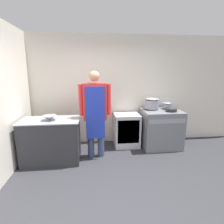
{
  "coord_description": "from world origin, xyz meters",
  "views": [
    {
      "loc": [
        -0.31,
        -2.4,
        1.84
      ],
      "look_at": [
        0.06,
        1.09,
        1.01
      ],
      "focal_mm": 28.0,
      "sensor_mm": 36.0,
      "label": 1
    }
  ],
  "objects_px": {
    "person_cook": "(95,110)",
    "saute_pan": "(171,109)",
    "stove": "(160,128)",
    "mixing_bowl": "(50,118)",
    "stock_pot": "(152,103)",
    "sauce_pot": "(167,105)",
    "fridge_unit": "(126,130)"
  },
  "relations": [
    {
      "from": "sauce_pot",
      "to": "stock_pot",
      "type": "bearing_deg",
      "value": 180.0
    },
    {
      "from": "fridge_unit",
      "to": "saute_pan",
      "type": "distance_m",
      "value": 1.18
    },
    {
      "from": "person_cook",
      "to": "mixing_bowl",
      "type": "distance_m",
      "value": 0.92
    },
    {
      "from": "mixing_bowl",
      "to": "saute_pan",
      "type": "xyz_separation_m",
      "value": [
        2.68,
        0.39,
        0.02
      ]
    },
    {
      "from": "stove",
      "to": "person_cook",
      "type": "relative_size",
      "value": 0.51
    },
    {
      "from": "mixing_bowl",
      "to": "person_cook",
      "type": "bearing_deg",
      "value": 8.42
    },
    {
      "from": "sauce_pot",
      "to": "mixing_bowl",
      "type": "bearing_deg",
      "value": -166.21
    },
    {
      "from": "saute_pan",
      "to": "sauce_pot",
      "type": "bearing_deg",
      "value": 90.0
    },
    {
      "from": "person_cook",
      "to": "stock_pot",
      "type": "distance_m",
      "value": 1.49
    },
    {
      "from": "mixing_bowl",
      "to": "stock_pot",
      "type": "bearing_deg",
      "value": 16.0
    },
    {
      "from": "fridge_unit",
      "to": "mixing_bowl",
      "type": "distance_m",
      "value": 1.87
    },
    {
      "from": "stove",
      "to": "mixing_bowl",
      "type": "bearing_deg",
      "value": -168.21
    },
    {
      "from": "stove",
      "to": "mixing_bowl",
      "type": "height_order",
      "value": "mixing_bowl"
    },
    {
      "from": "sauce_pot",
      "to": "fridge_unit",
      "type": "bearing_deg",
      "value": -179.73
    },
    {
      "from": "stock_pot",
      "to": "stove",
      "type": "bearing_deg",
      "value": -33.63
    },
    {
      "from": "mixing_bowl",
      "to": "sauce_pot",
      "type": "xyz_separation_m",
      "value": [
        2.68,
        0.66,
        0.07
      ]
    },
    {
      "from": "fridge_unit",
      "to": "person_cook",
      "type": "xyz_separation_m",
      "value": [
        -0.77,
        -0.52,
        0.65
      ]
    },
    {
      "from": "person_cook",
      "to": "mixing_bowl",
      "type": "relative_size",
      "value": 6.56
    },
    {
      "from": "person_cook",
      "to": "saute_pan",
      "type": "xyz_separation_m",
      "value": [
        1.78,
        0.25,
        -0.1
      ]
    },
    {
      "from": "person_cook",
      "to": "sauce_pot",
      "type": "relative_size",
      "value": 8.57
    },
    {
      "from": "person_cook",
      "to": "stock_pot",
      "type": "relative_size",
      "value": 5.44
    },
    {
      "from": "stock_pot",
      "to": "person_cook",
      "type": "bearing_deg",
      "value": -159.38
    },
    {
      "from": "person_cook",
      "to": "stock_pot",
      "type": "bearing_deg",
      "value": 20.62
    },
    {
      "from": "mixing_bowl",
      "to": "sauce_pot",
      "type": "height_order",
      "value": "sauce_pot"
    },
    {
      "from": "fridge_unit",
      "to": "sauce_pot",
      "type": "distance_m",
      "value": 1.17
    },
    {
      "from": "stock_pot",
      "to": "sauce_pot",
      "type": "bearing_deg",
      "value": 0.0
    },
    {
      "from": "stock_pot",
      "to": "saute_pan",
      "type": "distance_m",
      "value": 0.48
    },
    {
      "from": "person_cook",
      "to": "mixing_bowl",
      "type": "height_order",
      "value": "person_cook"
    },
    {
      "from": "sauce_pot",
      "to": "saute_pan",
      "type": "bearing_deg",
      "value": -90.0
    },
    {
      "from": "stove",
      "to": "stock_pot",
      "type": "distance_m",
      "value": 0.66
    },
    {
      "from": "person_cook",
      "to": "saute_pan",
      "type": "distance_m",
      "value": 1.8
    },
    {
      "from": "stock_pot",
      "to": "fridge_unit",
      "type": "bearing_deg",
      "value": -179.57
    }
  ]
}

